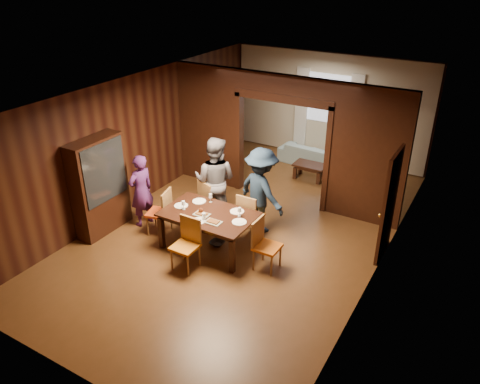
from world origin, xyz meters
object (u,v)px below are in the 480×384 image
Objects in this scene: person_navy at (261,191)px; chair_far_r at (251,215)px; hutch at (99,186)px; chair_near at (185,245)px; sofa at (314,155)px; person_purple at (141,191)px; chair_right at (267,245)px; chair_far_l at (212,201)px; chair_left at (159,211)px; person_grey at (215,180)px; coffee_table at (309,171)px; dining_table at (209,230)px.

person_navy is 0.52m from chair_far_r.
hutch reaches higher than person_navy.
sofa is at bearing 87.84° from chair_near.
person_purple reaches higher than chair_right.
chair_far_l is at bearing 84.00° from sofa.
hutch is at bearing 69.52° from sofa.
person_navy reaches higher than chair_left.
person_purple is at bearing 18.16° from chair_far_r.
person_purple is at bearing 153.77° from chair_near.
person_grey is at bearing 129.76° from chair_left.
chair_left and chair_right have the same top height.
chair_far_r is at bearing 25.47° from hutch.
sofa is at bearing -86.18° from chair_far_r.
coffee_table is (0.93, 2.96, -0.74)m from person_grey.
person_navy is at bearing 29.88° from hutch.
chair_far_r is (0.99, -0.11, 0.00)m from chair_far_l.
sofa reaches higher than coffee_table.
person_purple is 5.16m from sofa.
person_navy is 1.99m from chair_near.
hutch reaches higher than dining_table.
person_purple is at bearing 178.05° from dining_table.
coffee_table is 0.82× the size of chair_right.
coffee_table is (0.46, 3.92, -0.18)m from dining_table.
chair_right is at bearing 7.78° from hutch.
chair_far_l is (0.69, 0.93, 0.00)m from chair_left.
chair_right is 1.48m from chair_near.
chair_near is (-0.20, -5.60, 0.21)m from sofa.
coffee_table is 3.15m from chair_far_r.
sofa is at bearing 12.57° from chair_right.
hutch reaches higher than person_grey.
person_navy is at bearing -149.92° from chair_far_l.
chair_right is 1.14m from chair_far_r.
coffee_table is at bearing 162.96° from person_purple.
chair_right is 0.48× the size of hutch.
coffee_table is (-0.09, 2.83, -0.70)m from person_navy.
coffee_table is at bearing 83.34° from dining_table.
chair_far_l is 1.00× the size of chair_near.
chair_near is at bearing 126.44° from chair_far_l.
coffee_table is at bearing -89.64° from chair_far_r.
chair_left is at bearing 54.14° from person_navy.
chair_right is at bearing -1.84° from dining_table.
person_navy is 1.86× the size of chair_far_l.
chair_right reaches higher than sofa.
chair_left is at bearing 24.40° from hutch.
person_purple is 1.95× the size of coffee_table.
person_grey is 1.21m from dining_table.
person_navy is at bearing 99.47° from sofa.
person_purple is at bearing 88.21° from chair_right.
hutch is at bearing 97.89° from chair_right.
person_grey reaches higher than chair_far_r.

